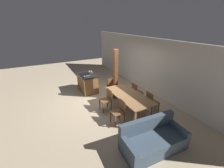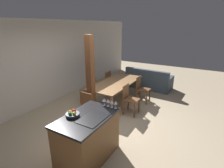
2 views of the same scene
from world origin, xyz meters
The scene contains 16 objects.
ground_plane centered at (0.00, 0.00, 0.00)m, with size 16.00×16.00×0.00m, color tan.
wall_back centered at (0.00, 2.53, 1.35)m, with size 11.20×0.08×2.70m.
kitchen_island centered at (-1.18, -0.30, 0.47)m, with size 1.25×0.77×0.93m.
fruit_bowl centered at (-1.31, -0.07, 0.97)m, with size 0.26×0.26×0.11m.
wine_glass_near centered at (-0.64, -0.61, 1.06)m, with size 0.07×0.07×0.16m.
wine_glass_middle centered at (-0.64, -0.52, 1.06)m, with size 0.07×0.07×0.16m.
wine_glass_far centered at (-0.64, -0.43, 1.06)m, with size 0.07×0.07×0.16m.
wine_glass_end centered at (-0.64, -0.34, 1.06)m, with size 0.07×0.07×0.16m.
dining_table centered at (1.41, 0.53, 0.65)m, with size 2.20×1.00×0.72m.
dining_chair_near_left centered at (0.92, -0.20, 0.47)m, with size 0.40×0.40×0.88m.
dining_chair_near_right centered at (1.91, -0.20, 0.47)m, with size 0.40×0.40×0.88m.
dining_chair_far_left centered at (0.92, 1.26, 0.47)m, with size 0.40×0.40×0.88m.
dining_chair_far_right centered at (1.91, 1.26, 0.47)m, with size 0.40×0.40×0.88m.
dining_chair_head_end centered at (-0.06, 0.53, 0.47)m, with size 0.40×0.40×0.88m.
couch centered at (3.38, 0.04, 0.28)m, with size 0.94×1.86×0.84m.
timber_post centered at (0.16, 0.61, 1.15)m, with size 0.18×0.18×2.31m.
Camera 2 is at (-3.41, -2.15, 2.53)m, focal length 28.00 mm.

